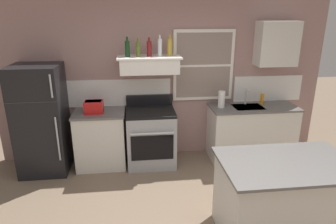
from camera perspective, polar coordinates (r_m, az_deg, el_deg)
The scene contains 17 objects.
back_wall at distance 4.93m, azimuth -0.45°, elevation 6.60°, with size 5.40×0.11×2.70m.
refrigerator at distance 4.88m, azimuth -23.09°, elevation -1.42°, with size 0.70×0.72×1.66m.
counter_left_of_stove at distance 4.89m, azimuth -12.74°, elevation -5.00°, with size 0.79×0.63×0.91m.
toaster at distance 4.67m, azimuth -14.05°, elevation 1.00°, with size 0.30×0.20×0.19m.
stove_range at distance 4.83m, azimuth -3.28°, elevation -4.76°, with size 0.76×0.69×1.09m.
range_hood_shelf at distance 4.59m, azimuth -3.63°, elevation 9.13°, with size 0.96×0.52×0.24m.
bottle_dark_green_wine at distance 4.53m, azimuth -7.80°, elevation 11.99°, with size 0.07×0.07×0.29m.
bottle_olive_oil_square at distance 4.51m, azimuth -5.74°, elevation 11.93°, with size 0.06×0.06×0.27m.
bottle_red_label_wine at distance 4.55m, azimuth -3.62°, elevation 12.08°, with size 0.07×0.07×0.28m.
bottle_clear_tall at distance 4.56m, azimuth -1.58°, elevation 12.30°, with size 0.06×0.06×0.32m.
bottle_champagne_gold_foil at distance 4.62m, azimuth 0.36°, elevation 12.39°, with size 0.08×0.08×0.31m.
counter_right_with_sink at distance 5.23m, azimuth 15.65°, elevation -3.65°, with size 1.43×0.63×0.91m.
sink_faucet at distance 5.09m, azimuth 14.81°, elevation 3.25°, with size 0.03×0.17×0.28m.
paper_towel_roll at distance 4.86m, azimuth 10.23°, elevation 2.40°, with size 0.11×0.11×0.27m, color white.
dish_soap_bottle at distance 5.22m, azimuth 17.59°, elevation 2.41°, with size 0.06×0.06×0.18m, color orange.
kitchen_island at distance 3.56m, azimuth 21.22°, elevation -15.37°, with size 1.40×0.90×0.91m.
upper_cabinet_right at distance 5.17m, azimuth 20.15°, elevation 12.20°, with size 0.64×0.32×0.70m.
Camera 1 is at (-0.49, -2.57, 2.37)m, focal length 31.76 mm.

